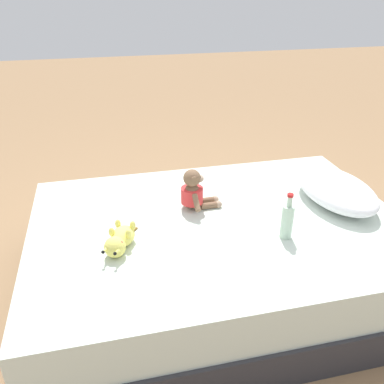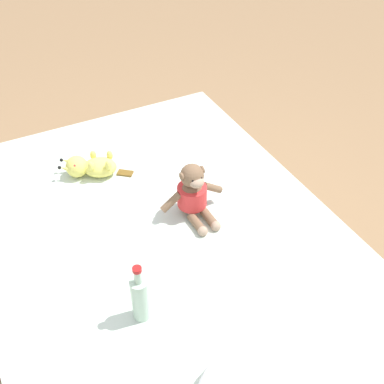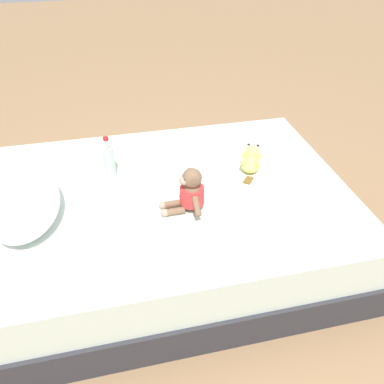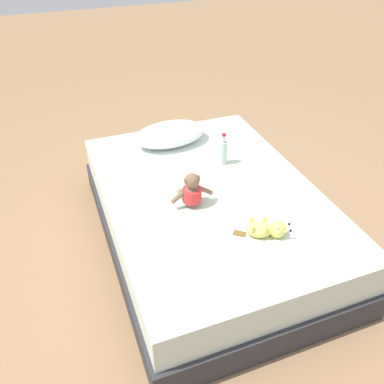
{
  "view_description": "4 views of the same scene",
  "coord_description": "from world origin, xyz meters",
  "px_view_note": "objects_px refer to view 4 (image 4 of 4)",
  "views": [
    {
      "loc": [
        1.76,
        -0.56,
        1.59
      ],
      "look_at": [
        -0.17,
        -0.11,
        0.55
      ],
      "focal_mm": 38.06,
      "sensor_mm": 36.0,
      "label": 1
    },
    {
      "loc": [
        0.5,
        1.2,
        1.81
      ],
      "look_at": [
        -0.17,
        -0.11,
        0.55
      ],
      "focal_mm": 44.65,
      "sensor_mm": 36.0,
      "label": 2
    },
    {
      "loc": [
        -1.62,
        0.22,
        1.68
      ],
      "look_at": [
        -0.17,
        -0.11,
        0.55
      ],
      "focal_mm": 35.32,
      "sensor_mm": 36.0,
      "label": 3
    },
    {
      "loc": [
        -0.88,
        -2.0,
        2.03
      ],
      "look_at": [
        -0.17,
        -0.11,
        0.55
      ],
      "focal_mm": 37.57,
      "sensor_mm": 36.0,
      "label": 4
    }
  ],
  "objects_px": {
    "pillow": "(170,134)",
    "plush_monkey": "(191,192)",
    "plush_yellow_creature": "(267,229)",
    "bed": "(209,216)",
    "glass_bottle": "(223,152)"
  },
  "relations": [
    {
      "from": "bed",
      "to": "plush_yellow_creature",
      "type": "relative_size",
      "value": 6.37
    },
    {
      "from": "plush_monkey",
      "to": "plush_yellow_creature",
      "type": "bearing_deg",
      "value": -55.22
    },
    {
      "from": "pillow",
      "to": "plush_monkey",
      "type": "relative_size",
      "value": 2.1
    },
    {
      "from": "bed",
      "to": "glass_bottle",
      "type": "height_order",
      "value": "glass_bottle"
    },
    {
      "from": "pillow",
      "to": "plush_monkey",
      "type": "distance_m",
      "value": 0.81
    },
    {
      "from": "plush_monkey",
      "to": "plush_yellow_creature",
      "type": "relative_size",
      "value": 0.9
    },
    {
      "from": "plush_monkey",
      "to": "plush_yellow_creature",
      "type": "xyz_separation_m",
      "value": [
        0.3,
        -0.43,
        -0.05
      ]
    },
    {
      "from": "bed",
      "to": "glass_bottle",
      "type": "xyz_separation_m",
      "value": [
        0.22,
        0.28,
        0.32
      ]
    },
    {
      "from": "bed",
      "to": "pillow",
      "type": "height_order",
      "value": "pillow"
    },
    {
      "from": "plush_monkey",
      "to": "glass_bottle",
      "type": "xyz_separation_m",
      "value": [
        0.39,
        0.38,
        -0.0
      ]
    },
    {
      "from": "glass_bottle",
      "to": "plush_monkey",
      "type": "bearing_deg",
      "value": -135.9
    },
    {
      "from": "plush_monkey",
      "to": "glass_bottle",
      "type": "bearing_deg",
      "value": 44.1
    },
    {
      "from": "pillow",
      "to": "plush_yellow_creature",
      "type": "height_order",
      "value": "pillow"
    },
    {
      "from": "pillow",
      "to": "glass_bottle",
      "type": "height_order",
      "value": "glass_bottle"
    },
    {
      "from": "pillow",
      "to": "plush_monkey",
      "type": "xyz_separation_m",
      "value": [
        -0.12,
        -0.81,
        0.02
      ]
    }
  ]
}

